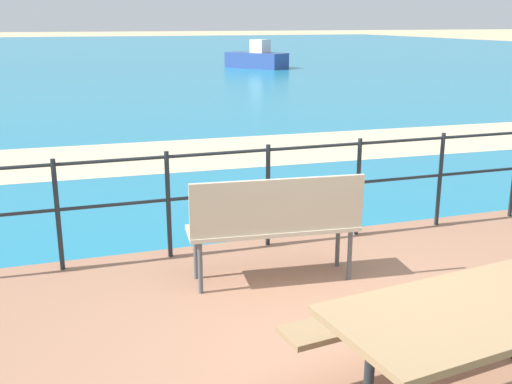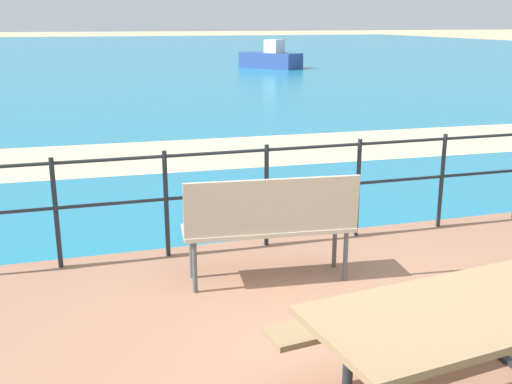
# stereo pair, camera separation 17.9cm
# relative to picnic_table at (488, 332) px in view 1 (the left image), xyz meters

# --- Properties ---
(ground_plane) EXTENTS (240.00, 240.00, 0.00)m
(ground_plane) POSITION_rel_picnic_table_xyz_m (-0.16, 0.63, -0.64)
(ground_plane) COLOR tan
(patio_paving) EXTENTS (6.40, 5.20, 0.06)m
(patio_paving) POSITION_rel_picnic_table_xyz_m (-0.16, 0.63, -0.61)
(patio_paving) COLOR #996B51
(patio_paving) RESTS_ON ground
(sea_water) EXTENTS (90.00, 90.00, 0.01)m
(sea_water) POSITION_rel_picnic_table_xyz_m (-0.16, 40.63, -0.64)
(sea_water) COLOR teal
(sea_water) RESTS_ON ground
(beach_strip) EXTENTS (54.05, 4.30, 0.01)m
(beach_strip) POSITION_rel_picnic_table_xyz_m (-0.16, 7.72, -0.64)
(beach_strip) COLOR beige
(beach_strip) RESTS_ON ground
(picnic_table) EXTENTS (1.93, 1.69, 0.76)m
(picnic_table) POSITION_rel_picnic_table_xyz_m (0.00, 0.00, 0.00)
(picnic_table) COLOR #8C704C
(picnic_table) RESTS_ON patio_paving
(park_bench) EXTENTS (1.49, 0.55, 0.95)m
(park_bench) POSITION_rel_picnic_table_xyz_m (-0.41, 2.16, -0.02)
(park_bench) COLOR #BCAD93
(park_bench) RESTS_ON patio_paving
(railing_fence) EXTENTS (5.94, 0.04, 1.02)m
(railing_fence) POSITION_rel_picnic_table_xyz_m (-0.16, 3.04, 0.04)
(railing_fence) COLOR #1E2328
(railing_fence) RESTS_ON patio_paving
(boat_near) EXTENTS (2.73, 3.33, 1.33)m
(boat_near) POSITION_rel_picnic_table_xyz_m (7.18, 25.68, -0.21)
(boat_near) COLOR #2D478C
(boat_near) RESTS_ON sea_water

